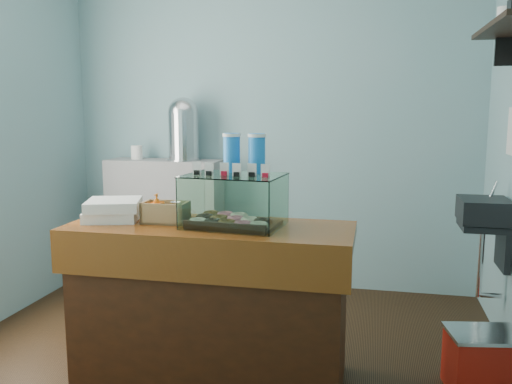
% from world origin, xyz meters
% --- Properties ---
extents(ground, '(3.50, 3.50, 0.00)m').
position_xyz_m(ground, '(0.00, 0.00, 0.00)').
color(ground, black).
rests_on(ground, ground).
extents(room_shell, '(3.54, 3.04, 2.82)m').
position_xyz_m(room_shell, '(0.03, 0.01, 1.71)').
color(room_shell, '#77A6AD').
rests_on(room_shell, ground).
extents(counter, '(1.60, 0.60, 0.90)m').
position_xyz_m(counter, '(0.00, -0.25, 0.46)').
color(counter, '#421D0C').
rests_on(counter, ground).
extents(back_shelf, '(1.00, 0.32, 1.10)m').
position_xyz_m(back_shelf, '(-0.90, 1.32, 0.55)').
color(back_shelf, gray).
rests_on(back_shelf, ground).
extents(display_case, '(0.56, 0.44, 0.51)m').
position_xyz_m(display_case, '(0.14, -0.21, 1.07)').
color(display_case, black).
rests_on(display_case, counter).
extents(condiment_crate, '(0.25, 0.15, 0.17)m').
position_xyz_m(condiment_crate, '(-0.27, -0.24, 0.96)').
color(condiment_crate, '#A78553').
rests_on(condiment_crate, counter).
extents(pastry_boxes, '(0.38, 0.38, 0.12)m').
position_xyz_m(pastry_boxes, '(-0.59, -0.23, 0.96)').
color(pastry_boxes, white).
rests_on(pastry_boxes, counter).
extents(coffee_urn, '(0.29, 0.29, 0.53)m').
position_xyz_m(coffee_urn, '(-0.71, 1.31, 1.38)').
color(coffee_urn, silver).
rests_on(coffee_urn, back_shelf).
extents(red_cooler, '(0.43, 0.36, 0.34)m').
position_xyz_m(red_cooler, '(1.51, -0.08, 0.17)').
color(red_cooler, red).
rests_on(red_cooler, ground).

